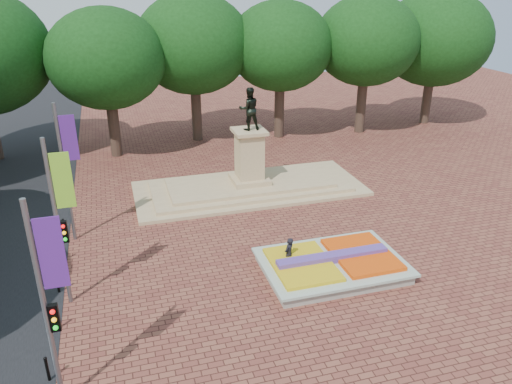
{
  "coord_description": "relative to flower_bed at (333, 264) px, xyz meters",
  "views": [
    {
      "loc": [
        -7.77,
        -19.43,
        12.28
      ],
      "look_at": [
        -1.15,
        2.76,
        2.2
      ],
      "focal_mm": 35.0,
      "sensor_mm": 36.0,
      "label": 1
    }
  ],
  "objects": [
    {
      "name": "bollard_row",
      "position": [
        -11.73,
        0.5,
        0.15
      ],
      "size": [
        0.12,
        13.12,
        0.98
      ],
      "color": "black",
      "rests_on": "ground"
    },
    {
      "name": "tree_row_back",
      "position": [
        1.31,
        20.0,
        6.29
      ],
      "size": [
        44.8,
        8.8,
        10.43
      ],
      "color": "#33251B",
      "rests_on": "ground"
    },
    {
      "name": "ground",
      "position": [
        -1.03,
        2.0,
        -0.38
      ],
      "size": [
        90.0,
        90.0,
        0.0
      ],
      "primitive_type": "plane",
      "color": "brown",
      "rests_on": "ground"
    },
    {
      "name": "pedestrian",
      "position": [
        -1.83,
        0.77,
        0.41
      ],
      "size": [
        0.69,
        0.65,
        1.57
      ],
      "primitive_type": "imported",
      "rotation": [
        0.0,
        0.0,
        3.8
      ],
      "color": "black",
      "rests_on": "ground"
    },
    {
      "name": "flower_bed",
      "position": [
        0.0,
        0.0,
        0.0
      ],
      "size": [
        6.3,
        4.3,
        0.91
      ],
      "color": "gray",
      "rests_on": "ground"
    },
    {
      "name": "banner_poles",
      "position": [
        -11.1,
        0.69,
        3.5
      ],
      "size": [
        0.88,
        11.17,
        7.0
      ],
      "color": "slate",
      "rests_on": "ground"
    },
    {
      "name": "monument",
      "position": [
        -1.03,
        10.0,
        0.5
      ],
      "size": [
        14.0,
        6.0,
        6.4
      ],
      "color": "tan",
      "rests_on": "ground"
    }
  ]
}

